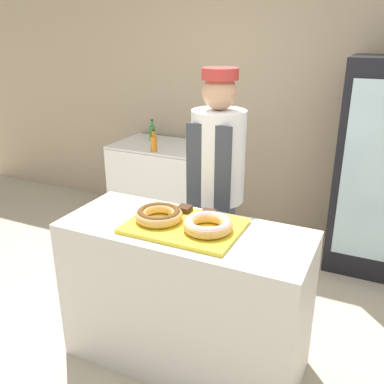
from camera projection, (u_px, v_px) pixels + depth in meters
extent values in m
plane|color=#B7A88E|center=(185.00, 358.00, 2.71)|extent=(14.00, 14.00, 0.00)
cube|color=tan|center=(284.00, 97.00, 4.03)|extent=(8.00, 0.06, 2.70)
cube|color=beige|center=(185.00, 297.00, 2.55)|extent=(1.43, 0.59, 0.91)
cube|color=yellow|center=(184.00, 226.00, 2.38)|extent=(0.63, 0.45, 0.02)
torus|color=tan|center=(159.00, 215.00, 2.41)|extent=(0.27, 0.27, 0.06)
torus|color=brown|center=(159.00, 212.00, 2.40)|extent=(0.25, 0.25, 0.04)
torus|color=tan|center=(208.00, 225.00, 2.29)|extent=(0.27, 0.27, 0.06)
torus|color=#EFADC6|center=(208.00, 222.00, 2.28)|extent=(0.25, 0.25, 0.04)
cube|color=#382111|center=(185.00, 209.00, 2.54)|extent=(0.08, 0.08, 0.03)
cube|color=#382111|center=(208.00, 213.00, 2.48)|extent=(0.08, 0.08, 0.03)
cylinder|color=#4C4C51|center=(216.00, 252.00, 3.14)|extent=(0.26, 0.26, 0.83)
cylinder|color=white|center=(218.00, 157.00, 2.88)|extent=(0.36, 0.36, 0.63)
cube|color=#383D47|center=(208.00, 221.00, 2.88)|extent=(0.31, 0.02, 1.31)
sphere|color=tan|center=(220.00, 92.00, 2.73)|extent=(0.23, 0.23, 0.23)
cylinder|color=#B2332D|center=(220.00, 74.00, 2.69)|extent=(0.24, 0.24, 0.07)
cube|color=black|center=(383.00, 169.00, 3.48)|extent=(0.70, 0.59, 1.76)
cube|color=silver|center=(381.00, 176.00, 3.21)|extent=(0.57, 0.02, 1.41)
cube|color=white|center=(163.00, 184.00, 4.47)|extent=(0.95, 0.67, 0.86)
cube|color=gray|center=(162.00, 146.00, 4.33)|extent=(0.95, 0.67, 0.01)
cylinder|color=#2D8C38|center=(152.00, 133.00, 4.46)|extent=(0.06, 0.06, 0.15)
cylinder|color=#2D8C38|center=(152.00, 123.00, 4.43)|extent=(0.03, 0.03, 0.06)
cylinder|color=black|center=(152.00, 120.00, 4.41)|extent=(0.03, 0.03, 0.01)
cylinder|color=orange|center=(154.00, 144.00, 4.05)|extent=(0.06, 0.06, 0.14)
cylinder|color=orange|center=(154.00, 134.00, 4.01)|extent=(0.03, 0.03, 0.06)
cylinder|color=black|center=(153.00, 130.00, 4.00)|extent=(0.03, 0.03, 0.01)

